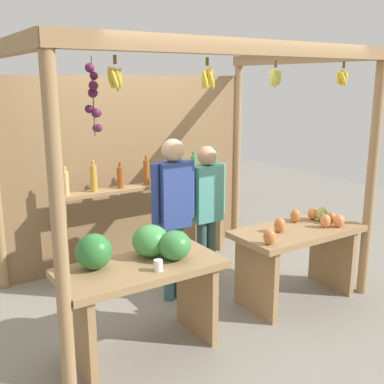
# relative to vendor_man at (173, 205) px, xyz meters

# --- Properties ---
(ground_plane) EXTENTS (12.00, 12.00, 0.00)m
(ground_plane) POSITION_rel_vendor_man_xyz_m (0.16, 0.13, -0.99)
(ground_plane) COLOR gray
(ground_plane) RESTS_ON ground
(market_stall) EXTENTS (3.29, 2.29, 2.50)m
(market_stall) POSITION_rel_vendor_man_xyz_m (0.16, 0.64, 0.46)
(market_stall) COLOR #99754C
(market_stall) RESTS_ON ground
(fruit_counter_left) EXTENTS (1.33, 0.65, 1.04)m
(fruit_counter_left) POSITION_rel_vendor_man_xyz_m (-0.70, -0.65, -0.31)
(fruit_counter_left) COLOR #99754C
(fruit_counter_left) RESTS_ON ground
(fruit_counter_right) EXTENTS (1.33, 0.64, 0.91)m
(fruit_counter_right) POSITION_rel_vendor_man_xyz_m (1.05, -0.69, -0.42)
(fruit_counter_right) COLOR #99754C
(fruit_counter_right) RESTS_ON ground
(bottle_shelf_unit) EXTENTS (2.11, 0.22, 1.36)m
(bottle_shelf_unit) POSITION_rel_vendor_man_xyz_m (0.20, 0.95, -0.18)
(bottle_shelf_unit) COLOR #99754C
(bottle_shelf_unit) RESTS_ON ground
(vendor_man) EXTENTS (0.48, 0.22, 1.65)m
(vendor_man) POSITION_rel_vendor_man_xyz_m (0.00, 0.00, 0.00)
(vendor_man) COLOR #356069
(vendor_man) RESTS_ON ground
(vendor_woman) EXTENTS (0.48, 0.21, 1.53)m
(vendor_woman) POSITION_rel_vendor_man_xyz_m (0.50, 0.15, -0.09)
(vendor_woman) COLOR #334B46
(vendor_woman) RESTS_ON ground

